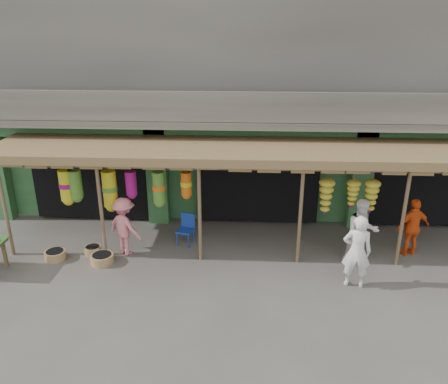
{
  "coord_description": "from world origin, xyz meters",
  "views": [
    {
      "loc": [
        -0.37,
        -10.12,
        5.75
      ],
      "look_at": [
        -0.95,
        1.0,
        1.42
      ],
      "focal_mm": 35.0,
      "sensor_mm": 36.0,
      "label": 1
    }
  ],
  "objects_px": {
    "person_right": "(362,232)",
    "person_vendor": "(413,227)",
    "person_shopper": "(125,226)",
    "blue_chair": "(186,227)",
    "person_front": "(357,252)"
  },
  "relations": [
    {
      "from": "person_front",
      "to": "person_shopper",
      "type": "xyz_separation_m",
      "value": [
        -5.69,
        1.23,
        -0.1
      ]
    },
    {
      "from": "blue_chair",
      "to": "person_right",
      "type": "xyz_separation_m",
      "value": [
        4.54,
        -0.81,
        0.38
      ]
    },
    {
      "from": "person_right",
      "to": "person_shopper",
      "type": "relative_size",
      "value": 1.09
    },
    {
      "from": "person_front",
      "to": "person_right",
      "type": "distance_m",
      "value": 1.16
    },
    {
      "from": "person_right",
      "to": "person_vendor",
      "type": "height_order",
      "value": "person_right"
    },
    {
      "from": "person_right",
      "to": "person_vendor",
      "type": "distance_m",
      "value": 1.51
    },
    {
      "from": "person_right",
      "to": "person_shopper",
      "type": "height_order",
      "value": "person_right"
    },
    {
      "from": "person_front",
      "to": "person_shopper",
      "type": "relative_size",
      "value": 1.13
    },
    {
      "from": "blue_chair",
      "to": "person_right",
      "type": "distance_m",
      "value": 4.63
    },
    {
      "from": "person_front",
      "to": "person_shopper",
      "type": "height_order",
      "value": "person_front"
    },
    {
      "from": "person_front",
      "to": "person_right",
      "type": "relative_size",
      "value": 1.04
    },
    {
      "from": "blue_chair",
      "to": "person_front",
      "type": "relative_size",
      "value": 0.49
    },
    {
      "from": "person_vendor",
      "to": "person_front",
      "type": "bearing_deg",
      "value": 24.11
    },
    {
      "from": "person_front",
      "to": "person_vendor",
      "type": "height_order",
      "value": "person_front"
    },
    {
      "from": "person_vendor",
      "to": "person_shopper",
      "type": "bearing_deg",
      "value": -14.29
    }
  ]
}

